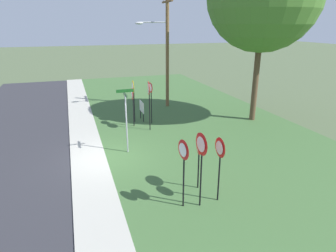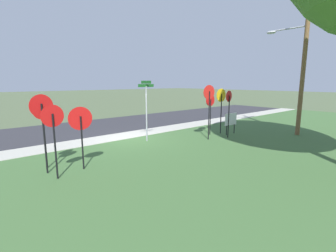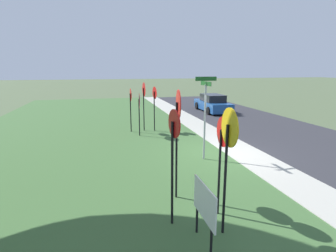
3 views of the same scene
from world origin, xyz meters
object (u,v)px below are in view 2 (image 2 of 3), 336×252
at_px(stop_sign_near_right, 210,106).
at_px(street_name_post, 146,106).
at_px(yield_sign_far_left, 81,123).
at_px(stop_sign_near_left, 221,101).
at_px(stop_sign_far_left, 209,100).
at_px(utility_pole, 302,55).
at_px(yield_sign_near_left, 53,124).
at_px(yield_sign_near_right, 43,118).
at_px(notice_board, 231,120).
at_px(yield_sign_far_right, 42,115).
at_px(stop_sign_far_center, 229,105).

bearing_deg(stop_sign_near_right, street_name_post, -12.48).
bearing_deg(yield_sign_far_left, stop_sign_near_left, -166.23).
height_order(stop_sign_far_left, utility_pole, utility_pole).
bearing_deg(yield_sign_near_left, stop_sign_far_left, -177.98).
xyz_separation_m(stop_sign_near_left, yield_sign_near_right, (9.63, -0.41, -0.15)).
height_order(stop_sign_near_right, notice_board, stop_sign_near_right).
bearing_deg(stop_sign_near_left, street_name_post, -12.48).
xyz_separation_m(stop_sign_near_right, stop_sign_far_left, (1.04, 0.75, 0.42)).
bearing_deg(stop_sign_near_right, stop_sign_near_left, 167.39).
bearing_deg(street_name_post, stop_sign_near_right, 163.46).
bearing_deg(stop_sign_near_left, yield_sign_near_left, 8.95).
relative_size(yield_sign_near_right, yield_sign_far_right, 0.92).
distance_m(yield_sign_near_left, street_name_post, 5.62).
distance_m(stop_sign_near_right, yield_sign_far_right, 9.07).
bearing_deg(stop_sign_far_center, stop_sign_near_left, -128.66).
relative_size(yield_sign_near_left, notice_board, 1.90).
xyz_separation_m(stop_sign_far_left, street_name_post, (2.73, -1.84, -0.28)).
bearing_deg(notice_board, stop_sign_far_center, 25.57).
bearing_deg(stop_sign_near_right, yield_sign_near_left, 10.70).
height_order(yield_sign_near_left, notice_board, yield_sign_near_left).
height_order(stop_sign_far_center, yield_sign_far_left, stop_sign_far_center).
xyz_separation_m(stop_sign_far_left, stop_sign_far_center, (-1.17, 0.43, -0.28)).
relative_size(stop_sign_near_right, yield_sign_far_right, 0.88).
bearing_deg(yield_sign_far_right, yield_sign_far_left, 154.79).
bearing_deg(yield_sign_far_left, yield_sign_near_right, -35.39).
bearing_deg(stop_sign_near_right, yield_sign_far_left, 9.20).
height_order(stop_sign_far_left, yield_sign_near_left, stop_sign_far_left).
bearing_deg(notice_board, street_name_post, -21.24).
distance_m(stop_sign_far_left, yield_sign_far_right, 8.03).
relative_size(stop_sign_far_center, street_name_post, 0.83).
bearing_deg(yield_sign_near_left, stop_sign_near_left, -175.31).
xyz_separation_m(yield_sign_far_left, yield_sign_far_right, (1.10, -0.41, 0.36)).
height_order(stop_sign_far_left, notice_board, stop_sign_far_left).
relative_size(stop_sign_near_left, yield_sign_far_left, 1.20).
xyz_separation_m(yield_sign_far_left, street_name_post, (-4.18, -1.86, 0.20)).
bearing_deg(street_name_post, stop_sign_far_left, 145.70).
distance_m(yield_sign_near_left, yield_sign_near_right, 1.30).
distance_m(yield_sign_far_left, notice_board, 8.97).
xyz_separation_m(yield_sign_far_right, street_name_post, (-5.28, -1.46, -0.16)).
bearing_deg(yield_sign_far_right, utility_pole, 162.25).
relative_size(stop_sign_near_left, utility_pole, 0.32).
relative_size(yield_sign_near_right, utility_pole, 0.29).
height_order(yield_sign_near_left, yield_sign_far_right, yield_sign_far_right).
bearing_deg(yield_sign_far_right, stop_sign_near_right, 177.37).
relative_size(yield_sign_near_right, notice_board, 1.96).
xyz_separation_m(yield_sign_near_left, utility_pole, (-12.76, 2.19, 2.80)).
relative_size(yield_sign_far_left, utility_pole, 0.26).
bearing_deg(notice_board, stop_sign_near_right, -38.35).
distance_m(stop_sign_far_center, notice_board, 1.37).
bearing_deg(stop_sign_far_center, notice_board, -161.76).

